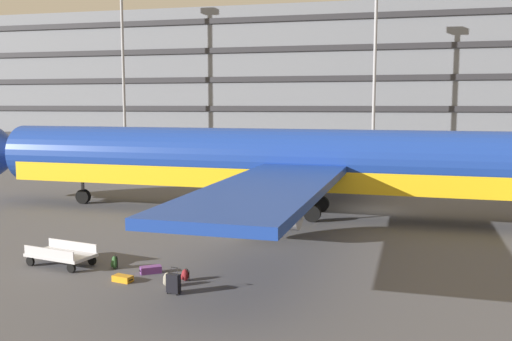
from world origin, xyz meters
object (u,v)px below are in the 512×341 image
at_px(airliner, 300,163).
at_px(suitcase_silver, 173,283).
at_px(backpack_orange, 167,280).
at_px(backpack_small, 185,275).
at_px(suitcase_teal, 123,279).
at_px(suitcase_purple, 151,270).
at_px(baggage_cart, 61,255).
at_px(backpack_laid_flat, 114,263).

bearing_deg(airliner, suitcase_silver, -98.23).
bearing_deg(backpack_orange, backpack_small, 66.41).
bearing_deg(airliner, suitcase_teal, -107.92).
distance_m(airliner, suitcase_purple, 12.82).
relative_size(suitcase_teal, suitcase_purple, 0.92).
bearing_deg(suitcase_silver, baggage_cart, 159.30).
relative_size(airliner, suitcase_purple, 49.01).
bearing_deg(backpack_small, suitcase_teal, -164.37).
bearing_deg(suitcase_teal, airliner, 72.08).
xyz_separation_m(airliner, backpack_laid_flat, (-5.27, -11.76, -2.72)).
height_order(suitcase_silver, backpack_laid_flat, suitcase_silver).
distance_m(airliner, backpack_small, 13.00).
bearing_deg(backpack_orange, backpack_laid_flat, 151.20).
relative_size(suitcase_purple, backpack_laid_flat, 1.55).
bearing_deg(suitcase_teal, suitcase_silver, -19.62).
xyz_separation_m(backpack_laid_flat, backpack_orange, (2.79, -1.54, 0.01)).
bearing_deg(suitcase_silver, backpack_orange, 127.35).
height_order(suitcase_teal, baggage_cart, baggage_cart).
height_order(suitcase_purple, backpack_small, backpack_small).
height_order(suitcase_silver, backpack_orange, suitcase_silver).
bearing_deg(suitcase_silver, suitcase_purple, 130.71).
distance_m(backpack_small, baggage_cart, 5.39).
xyz_separation_m(airliner, suitcase_silver, (-2.01, -13.90, -2.60)).
distance_m(suitcase_purple, backpack_laid_flat, 1.59).
xyz_separation_m(suitcase_teal, suitcase_purple, (0.55, 1.16, 0.02)).
height_order(airliner, backpack_laid_flat, airliner).
height_order(backpack_orange, baggage_cart, baggage_cart).
bearing_deg(suitcase_purple, airliner, 72.84).
xyz_separation_m(suitcase_teal, backpack_small, (2.10, 0.59, 0.09)).
bearing_deg(airliner, backpack_orange, -100.55).
distance_m(suitcase_silver, backpack_orange, 0.77).
relative_size(backpack_laid_flat, backpack_small, 1.16).
bearing_deg(suitcase_purple, backpack_orange, -47.87).
height_order(suitcase_purple, baggage_cart, baggage_cart).
bearing_deg(backpack_small, airliner, 80.31).
bearing_deg(backpack_laid_flat, backpack_small, -13.67).
relative_size(suitcase_teal, backpack_laid_flat, 1.43).
height_order(airliner, baggage_cart, airliner).
relative_size(suitcase_teal, baggage_cart, 0.23).
height_order(airliner, backpack_orange, airliner).
height_order(backpack_laid_flat, backpack_orange, backpack_orange).
relative_size(backpack_laid_flat, baggage_cart, 0.16).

